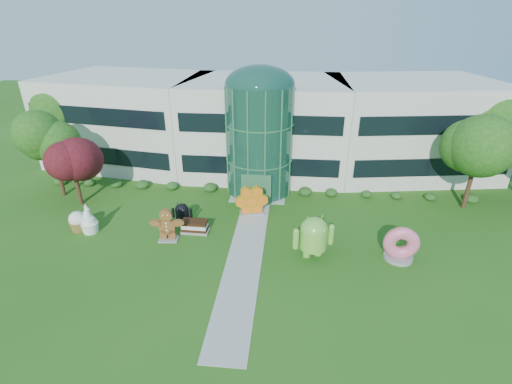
# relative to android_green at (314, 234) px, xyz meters

# --- Properties ---
(ground) EXTENTS (140.00, 140.00, 0.00)m
(ground) POSITION_rel_android_green_xyz_m (-4.65, -1.63, -1.74)
(ground) COLOR #215114
(ground) RESTS_ON ground
(building) EXTENTS (46.00, 15.00, 9.30)m
(building) POSITION_rel_android_green_xyz_m (-4.65, 16.37, 2.91)
(building) COLOR beige
(building) RESTS_ON ground
(atrium) EXTENTS (6.00, 6.00, 9.80)m
(atrium) POSITION_rel_android_green_xyz_m (-4.65, 10.37, 3.16)
(atrium) COLOR #194738
(atrium) RESTS_ON ground
(walkway) EXTENTS (2.40, 20.00, 0.04)m
(walkway) POSITION_rel_android_green_xyz_m (-4.65, 0.37, -1.72)
(walkway) COLOR #9E9E93
(walkway) RESTS_ON ground
(tree_red) EXTENTS (4.00, 4.00, 6.00)m
(tree_red) POSITION_rel_android_green_xyz_m (-20.15, 5.87, 1.26)
(tree_red) COLOR #3F0C14
(tree_red) RESTS_ON ground
(trees_backdrop) EXTENTS (52.00, 8.00, 8.40)m
(trees_backdrop) POSITION_rel_android_green_xyz_m (-4.65, 11.37, 2.46)
(trees_backdrop) COLOR #164A12
(trees_backdrop) RESTS_ON ground
(android_green) EXTENTS (3.55, 2.90, 3.47)m
(android_green) POSITION_rel_android_green_xyz_m (0.00, 0.00, 0.00)
(android_green) COLOR #6DBB3C
(android_green) RESTS_ON ground
(android_black) EXTENTS (1.79, 1.26, 1.95)m
(android_black) POSITION_rel_android_green_xyz_m (-10.26, 3.56, -0.76)
(android_black) COLOR black
(android_black) RESTS_ON ground
(donut) EXTENTS (2.51, 1.32, 2.54)m
(donut) POSITION_rel_android_green_xyz_m (5.88, 0.21, -0.47)
(donut) COLOR #D3506E
(donut) RESTS_ON ground
(gingerbread) EXTENTS (2.90, 1.32, 2.60)m
(gingerbread) POSITION_rel_android_green_xyz_m (-10.61, 0.93, -0.44)
(gingerbread) COLOR brown
(gingerbread) RESTS_ON ground
(ice_cream_sandwich) EXTENTS (2.18, 1.12, 0.96)m
(ice_cream_sandwich) POSITION_rel_android_green_xyz_m (-8.91, 2.22, -1.26)
(ice_cream_sandwich) COLOR black
(ice_cream_sandwich) RESTS_ON ground
(honeycomb) EXTENTS (3.08, 1.81, 2.28)m
(honeycomb) POSITION_rel_android_green_xyz_m (-4.86, 5.50, -0.60)
(honeycomb) COLOR orange
(honeycomb) RESTS_ON ground
(froyo) EXTENTS (1.74, 1.74, 2.39)m
(froyo) POSITION_rel_android_green_xyz_m (-16.93, 1.42, -0.54)
(froyo) COLOR white
(froyo) RESTS_ON ground
(cupcake) EXTENTS (1.76, 1.76, 1.64)m
(cupcake) POSITION_rel_android_green_xyz_m (-17.93, 1.56, -0.92)
(cupcake) COLOR white
(cupcake) RESTS_ON ground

